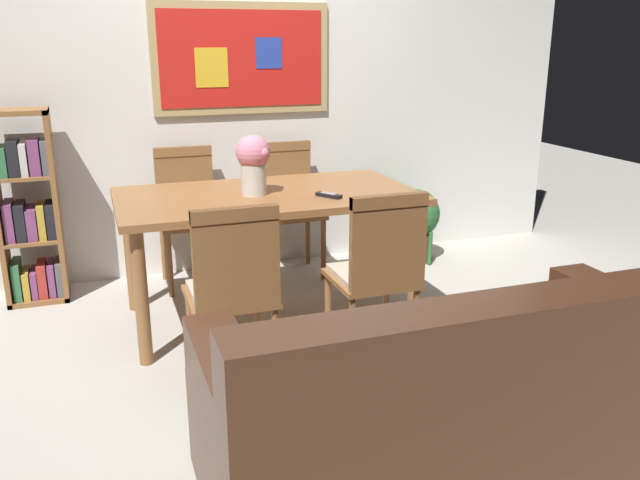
{
  "coord_description": "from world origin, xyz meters",
  "views": [
    {
      "loc": [
        -0.93,
        -3.16,
        1.59
      ],
      "look_at": [
        0.09,
        -0.26,
        0.65
      ],
      "focal_mm": 36.88,
      "sensor_mm": 36.0,
      "label": 1
    }
  ],
  "objects_px": {
    "dining_table": "(268,208)",
    "dining_chair_far_left": "(188,205)",
    "leather_couch": "(458,410)",
    "tv_remote": "(329,195)",
    "dining_chair_near_right": "(379,265)",
    "flower_vase": "(254,161)",
    "dining_chair_near_left": "(233,282)",
    "potted_ivy": "(415,222)",
    "dining_chair_far_right": "(288,197)",
    "bookshelf": "(30,215)"
  },
  "relations": [
    {
      "from": "dining_table",
      "to": "flower_vase",
      "type": "distance_m",
      "value": 0.29
    },
    {
      "from": "dining_table",
      "to": "potted_ivy",
      "type": "height_order",
      "value": "dining_table"
    },
    {
      "from": "dining_chair_far_right",
      "to": "dining_table",
      "type": "bearing_deg",
      "value": -114.89
    },
    {
      "from": "dining_table",
      "to": "dining_chair_far_left",
      "type": "bearing_deg",
      "value": 114.82
    },
    {
      "from": "bookshelf",
      "to": "potted_ivy",
      "type": "distance_m",
      "value": 2.62
    },
    {
      "from": "potted_ivy",
      "to": "dining_table",
      "type": "bearing_deg",
      "value": -153.04
    },
    {
      "from": "dining_chair_far_right",
      "to": "bookshelf",
      "type": "height_order",
      "value": "bookshelf"
    },
    {
      "from": "dining_chair_far_left",
      "to": "dining_chair_near_left",
      "type": "bearing_deg",
      "value": -90.93
    },
    {
      "from": "leather_couch",
      "to": "tv_remote",
      "type": "distance_m",
      "value": 1.6
    },
    {
      "from": "dining_chair_near_right",
      "to": "dining_chair_near_left",
      "type": "height_order",
      "value": "same"
    },
    {
      "from": "dining_table",
      "to": "bookshelf",
      "type": "distance_m",
      "value": 1.52
    },
    {
      "from": "dining_table",
      "to": "dining_chair_far_left",
      "type": "height_order",
      "value": "dining_chair_far_left"
    },
    {
      "from": "dining_chair_near_right",
      "to": "dining_chair_far_right",
      "type": "distance_m",
      "value": 1.52
    },
    {
      "from": "dining_table",
      "to": "dining_chair_far_right",
      "type": "relative_size",
      "value": 1.84
    },
    {
      "from": "dining_chair_far_left",
      "to": "leather_couch",
      "type": "height_order",
      "value": "dining_chair_far_left"
    },
    {
      "from": "dining_table",
      "to": "bookshelf",
      "type": "xyz_separation_m",
      "value": [
        -1.32,
        0.75,
        -0.11
      ]
    },
    {
      "from": "bookshelf",
      "to": "dining_chair_far_right",
      "type": "bearing_deg",
      "value": -0.05
    },
    {
      "from": "dining_chair_far_right",
      "to": "flower_vase",
      "type": "distance_m",
      "value": 0.97
    },
    {
      "from": "dining_chair_near_right",
      "to": "tv_remote",
      "type": "height_order",
      "value": "dining_chair_near_right"
    },
    {
      "from": "flower_vase",
      "to": "dining_chair_far_right",
      "type": "bearing_deg",
      "value": 60.94
    },
    {
      "from": "dining_table",
      "to": "tv_remote",
      "type": "distance_m",
      "value": 0.38
    },
    {
      "from": "dining_chair_near_right",
      "to": "potted_ivy",
      "type": "relative_size",
      "value": 1.68
    },
    {
      "from": "bookshelf",
      "to": "flower_vase",
      "type": "xyz_separation_m",
      "value": [
        1.24,
        -0.77,
        0.39
      ]
    },
    {
      "from": "dining_chair_far_left",
      "to": "flower_vase",
      "type": "bearing_deg",
      "value": -70.83
    },
    {
      "from": "dining_chair_near_left",
      "to": "dining_chair_near_right",
      "type": "bearing_deg",
      "value": 0.04
    },
    {
      "from": "dining_chair_far_left",
      "to": "bookshelf",
      "type": "height_order",
      "value": "bookshelf"
    },
    {
      "from": "dining_chair_far_right",
      "to": "leather_couch",
      "type": "distance_m",
      "value": 2.5
    },
    {
      "from": "dining_chair_near_left",
      "to": "potted_ivy",
      "type": "xyz_separation_m",
      "value": [
        1.67,
        1.44,
        -0.24
      ]
    },
    {
      "from": "dining_chair_far_left",
      "to": "flower_vase",
      "type": "relative_size",
      "value": 2.71
    },
    {
      "from": "dining_table",
      "to": "potted_ivy",
      "type": "distance_m",
      "value": 1.5
    },
    {
      "from": "dining_chair_far_right",
      "to": "dining_chair_far_left",
      "type": "bearing_deg",
      "value": 179.26
    },
    {
      "from": "dining_chair_near_right",
      "to": "potted_ivy",
      "type": "bearing_deg",
      "value": 56.58
    },
    {
      "from": "dining_chair_far_left",
      "to": "dining_chair_near_right",
      "type": "bearing_deg",
      "value": -65.55
    },
    {
      "from": "dining_chair_near_left",
      "to": "bookshelf",
      "type": "xyz_separation_m",
      "value": [
        -0.94,
        1.53,
        0.02
      ]
    },
    {
      "from": "dining_chair_far_left",
      "to": "flower_vase",
      "type": "distance_m",
      "value": 0.92
    },
    {
      "from": "dining_chair_far_left",
      "to": "bookshelf",
      "type": "relative_size",
      "value": 0.76
    },
    {
      "from": "dining_chair_far_right",
      "to": "flower_vase",
      "type": "height_order",
      "value": "flower_vase"
    },
    {
      "from": "potted_ivy",
      "to": "tv_remote",
      "type": "distance_m",
      "value": 1.41
    },
    {
      "from": "dining_chair_near_right",
      "to": "flower_vase",
      "type": "distance_m",
      "value": 0.96
    },
    {
      "from": "dining_chair_far_right",
      "to": "dining_chair_far_left",
      "type": "distance_m",
      "value": 0.7
    },
    {
      "from": "bookshelf",
      "to": "flower_vase",
      "type": "bearing_deg",
      "value": -31.9
    },
    {
      "from": "dining_chair_near_right",
      "to": "potted_ivy",
      "type": "distance_m",
      "value": 1.74
    },
    {
      "from": "flower_vase",
      "to": "dining_chair_near_left",
      "type": "bearing_deg",
      "value": -111.27
    },
    {
      "from": "dining_table",
      "to": "dining_chair_far_right",
      "type": "distance_m",
      "value": 0.83
    },
    {
      "from": "bookshelf",
      "to": "dining_chair_far_left",
      "type": "bearing_deg",
      "value": 0.45
    },
    {
      "from": "dining_chair_far_left",
      "to": "tv_remote",
      "type": "xyz_separation_m",
      "value": [
        0.64,
        -0.97,
        0.23
      ]
    },
    {
      "from": "leather_couch",
      "to": "potted_ivy",
      "type": "relative_size",
      "value": 3.33
    },
    {
      "from": "dining_chair_far_right",
      "to": "flower_vase",
      "type": "xyz_separation_m",
      "value": [
        -0.43,
        -0.77,
        0.41
      ]
    },
    {
      "from": "dining_table",
      "to": "dining_chair_far_left",
      "type": "relative_size",
      "value": 1.84
    },
    {
      "from": "bookshelf",
      "to": "tv_remote",
      "type": "bearing_deg",
      "value": -30.97
    }
  ]
}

